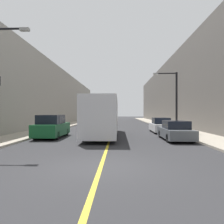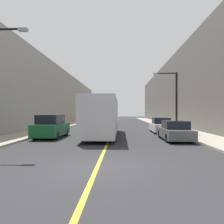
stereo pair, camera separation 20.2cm
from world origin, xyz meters
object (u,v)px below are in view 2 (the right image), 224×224
at_px(parked_suv_left, 51,127).
at_px(car_right_mid, 161,126).
at_px(street_lamp_right, 174,97).
at_px(bus, 103,116).
at_px(car_right_near, 175,131).

xyz_separation_m(parked_suv_left, car_right_mid, (9.82, 4.76, -0.18)).
bearing_deg(street_lamp_right, car_right_mid, 147.52).
bearing_deg(bus, car_right_mid, 30.01).
distance_m(car_right_near, street_lamp_right, 6.17).
relative_size(parked_suv_left, car_right_near, 1.02).
bearing_deg(street_lamp_right, bus, -159.76).
bearing_deg(bus, street_lamp_right, 20.24).
xyz_separation_m(bus, street_lamp_right, (6.86, 2.53, 1.84)).
bearing_deg(car_right_near, bus, 153.92).
bearing_deg(car_right_near, street_lamp_right, 76.88).
bearing_deg(car_right_near, parked_suv_left, 172.55).
bearing_deg(car_right_mid, street_lamp_right, -32.48).
height_order(car_right_near, street_lamp_right, street_lamp_right).
height_order(parked_suv_left, street_lamp_right, street_lamp_right).
distance_m(parked_suv_left, car_right_mid, 10.91).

